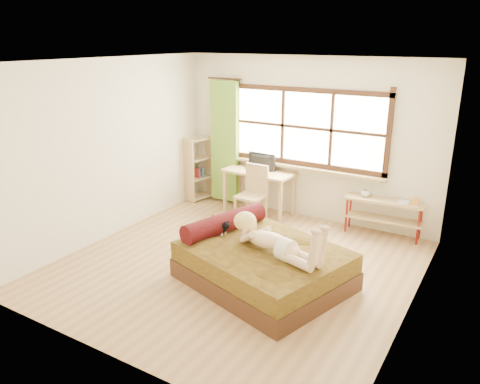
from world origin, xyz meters
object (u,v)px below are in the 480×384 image
Objects in this scene: woman at (273,231)px; desk at (259,177)px; chair at (253,190)px; pipe_shelf at (384,210)px; kitten at (220,225)px; bed at (261,263)px; bookshelf at (198,168)px.

desk is (-1.42, 2.21, -0.10)m from woman.
pipe_shelf is at bearing 15.60° from chair.
desk is (-0.55, 2.06, 0.07)m from kitten.
bed is 7.91× the size of kitten.
desk is 1.35m from bookshelf.
kitten is (-0.87, 0.15, -0.17)m from woman.
bed is 0.76m from kitten.
kitten is (-0.67, 0.09, 0.33)m from bed.
kitten is at bearing -130.46° from pipe_shelf.
chair is 0.80× the size of bookshelf.
chair is at bearing 121.28° from kitten.
woman is 4.67× the size of kitten.
pipe_shelf is (2.06, 0.48, -0.10)m from chair.
desk reaches higher than pipe_shelf.
bed reaches higher than pipe_shelf.
kitten is 1.75m from chair.
kitten is at bearing -173.23° from woman.
desk is 0.40m from chair.
desk is 1.04× the size of pipe_shelf.
desk is 2.18m from pipe_shelf.
bed is 2.46m from pipe_shelf.
chair is 2.12m from pipe_shelf.
woman is 2.62m from desk.
bed is 2.37× the size of chair.
bookshelf reaches higher than pipe_shelf.
pipe_shelf is at bearing 70.01° from kitten.
woman is 2.28m from chair.
woman is at bearing 6.77° from kitten.
kitten is 0.24× the size of pipe_shelf.
desk is at bearing 136.28° from bed.
pipe_shelf is (0.74, 2.33, -0.33)m from woman.
kitten is 2.13m from desk.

